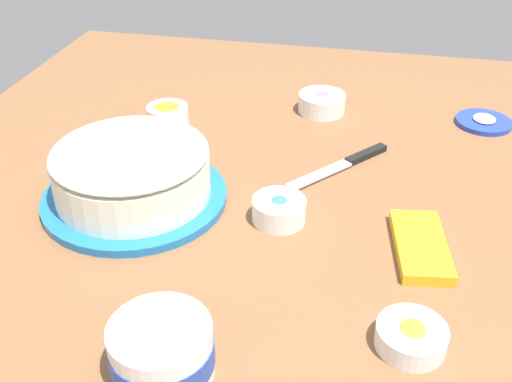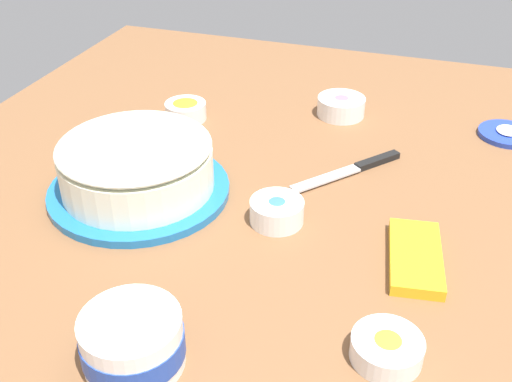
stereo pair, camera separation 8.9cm
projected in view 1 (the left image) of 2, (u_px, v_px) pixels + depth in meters
The scene contains 10 objects.
ground_plane at pixel (323, 214), 0.98m from camera, with size 1.54×1.54×0.00m, color brown.
frosted_cake at pixel (132, 174), 0.98m from camera, with size 0.30×0.30×0.11m.
frosting_tub at pixel (161, 349), 0.69m from camera, with size 0.12×0.12×0.07m.
frosting_tub_lid at pixel (484, 122), 1.24m from camera, with size 0.11×0.11×0.02m.
spreading_knife at pixel (348, 162), 1.11m from camera, with size 0.19×0.17×0.01m.
sprinkle_bowl_blue at pixel (279, 209), 0.95m from camera, with size 0.09×0.09×0.04m.
sprinkle_bowl_yellow at pixel (411, 336), 0.74m from camera, with size 0.09×0.09×0.03m.
sprinkle_bowl_pink at pixel (322, 102), 1.29m from camera, with size 0.10×0.10×0.04m.
sprinkle_bowl_orange at pixel (168, 113), 1.24m from camera, with size 0.08×0.08×0.04m.
candy_box_lower at pixel (421, 246), 0.90m from camera, with size 0.16×0.07×0.02m, color yellow.
Camera 1 is at (-0.81, -0.06, 0.57)m, focal length 42.59 mm.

